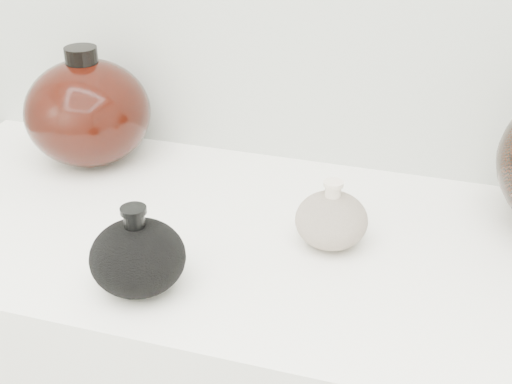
% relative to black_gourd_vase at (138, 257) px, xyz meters
% --- Properties ---
extents(black_gourd_vase, '(0.13, 0.13, 0.11)m').
position_rel_black_gourd_vase_xyz_m(black_gourd_vase, '(0.00, 0.00, 0.00)').
color(black_gourd_vase, black).
rests_on(black_gourd_vase, display_counter).
extents(cream_gourd_vase, '(0.11, 0.11, 0.10)m').
position_rel_black_gourd_vase_xyz_m(cream_gourd_vase, '(0.20, 0.17, -0.01)').
color(cream_gourd_vase, '#C2AF9A').
rests_on(cream_gourd_vase, display_counter).
extents(left_round_pot, '(0.22, 0.22, 0.19)m').
position_rel_black_gourd_vase_xyz_m(left_round_pot, '(-0.23, 0.30, 0.04)').
color(left_round_pot, black).
rests_on(left_round_pot, display_counter).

